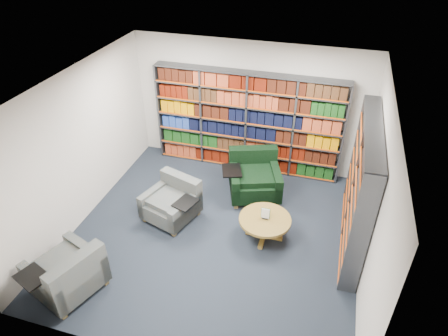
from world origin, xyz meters
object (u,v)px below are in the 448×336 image
(coffee_table, at_px, (265,222))
(chair_teal_front, at_px, (69,275))
(chair_green_right, at_px, (254,177))
(chair_teal_left, at_px, (174,202))

(coffee_table, bearing_deg, chair_teal_front, -142.26)
(chair_green_right, distance_m, coffee_table, 1.35)
(chair_teal_left, relative_size, chair_teal_front, 0.92)
(chair_green_right, bearing_deg, chair_teal_front, -122.84)
(chair_green_right, distance_m, chair_teal_front, 3.88)
(chair_teal_front, relative_size, coffee_table, 1.36)
(chair_teal_front, bearing_deg, coffee_table, 37.74)
(chair_teal_left, relative_size, coffee_table, 1.25)
(chair_teal_left, xyz_separation_m, coffee_table, (1.77, -0.10, 0.03))
(chair_teal_left, xyz_separation_m, chair_green_right, (1.28, 1.15, 0.04))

